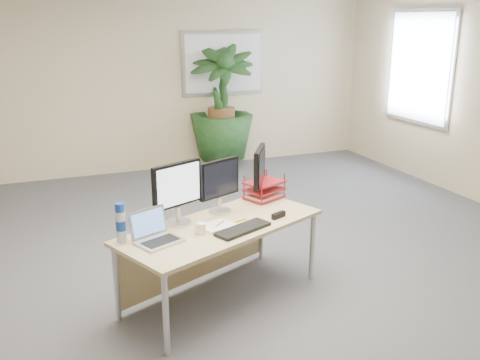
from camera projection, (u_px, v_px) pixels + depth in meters
name	position (u px, v px, depth m)	size (l,w,h in m)	color
floor	(250.00, 289.00, 4.52)	(8.00, 8.00, 0.00)	#4B4B50
back_wall	(144.00, 79.00, 7.69)	(7.00, 0.04, 2.70)	beige
whiteboard	(223.00, 63.00, 8.03)	(1.30, 0.04, 0.95)	#B1B1B6
window	(419.00, 67.00, 7.34)	(0.04, 1.30, 1.55)	#B1B1B6
desk	(214.00, 237.00, 4.29)	(1.81, 1.31, 0.64)	tan
floor_plant	(221.00, 119.00, 7.97)	(0.84, 0.84, 1.50)	#133516
monitor_left	(177.00, 189.00, 4.13)	(0.43, 0.21, 0.50)	#BCBCC1
monitor_right	(219.00, 182.00, 4.39)	(0.39, 0.19, 0.45)	#BCBCC1
monitor_dark	(260.00, 170.00, 4.69)	(0.25, 0.38, 0.47)	#BCBCC1
laptop	(155.00, 233.00, 3.87)	(0.39, 0.37, 0.22)	#BCBCC1
keyboard	(243.00, 229.00, 4.07)	(0.47, 0.16, 0.03)	black
coffee_mug	(201.00, 228.00, 4.01)	(0.11, 0.07, 0.08)	white
spiral_notebook	(217.00, 226.00, 4.16)	(0.26, 0.20, 0.01)	silver
orange_pen	(220.00, 223.00, 4.18)	(0.01, 0.01, 0.14)	#D45E17
yellow_highlighter	(241.00, 220.00, 4.27)	(0.02, 0.02, 0.12)	#FFFE1A
water_bottle	(121.00, 223.00, 3.84)	(0.08, 0.08, 0.29)	silver
letter_tray	(264.00, 191.00, 4.78)	(0.40, 0.35, 0.15)	maroon
stapler	(278.00, 215.00, 4.33)	(0.14, 0.04, 0.05)	black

